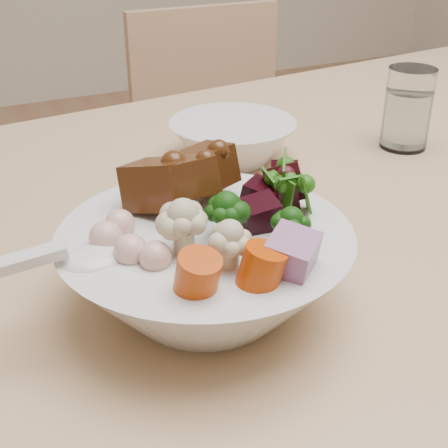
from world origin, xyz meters
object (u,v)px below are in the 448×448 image
(side_bowl, at_px, (233,142))
(dining_table, at_px, (407,213))
(water_glass, at_px, (407,112))
(food_bowl, at_px, (207,262))
(chair_far, at_px, (223,166))

(side_bowl, bearing_deg, dining_table, -27.54)
(water_glass, bearing_deg, side_bowl, 166.27)
(dining_table, relative_size, food_bowl, 6.71)
(dining_table, height_order, water_glass, water_glass)
(dining_table, distance_m, food_bowl, 0.43)
(dining_table, relative_size, chair_far, 2.02)
(food_bowl, height_order, water_glass, food_bowl)
(chair_far, xyz_separation_m, food_bowl, (-0.43, -0.85, 0.32))
(water_glass, bearing_deg, food_bowl, -151.43)
(chair_far, xyz_separation_m, water_glass, (-0.03, -0.63, 0.33))
(dining_table, xyz_separation_m, food_bowl, (-0.38, -0.17, 0.12))
(chair_far, distance_m, side_bowl, 0.70)
(chair_far, bearing_deg, side_bowl, -113.70)
(water_glass, bearing_deg, dining_table, -113.16)
(dining_table, bearing_deg, food_bowl, -162.52)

